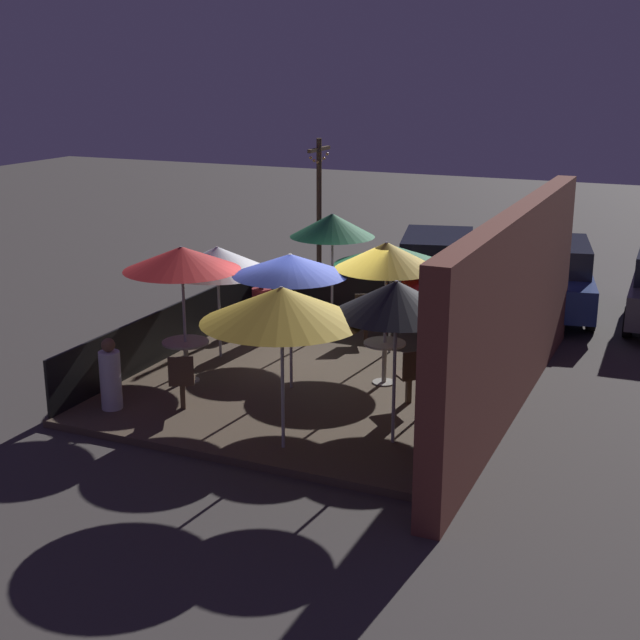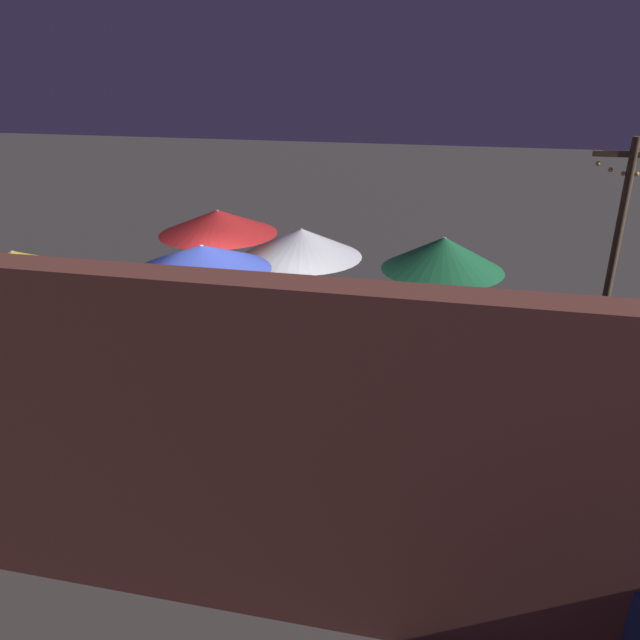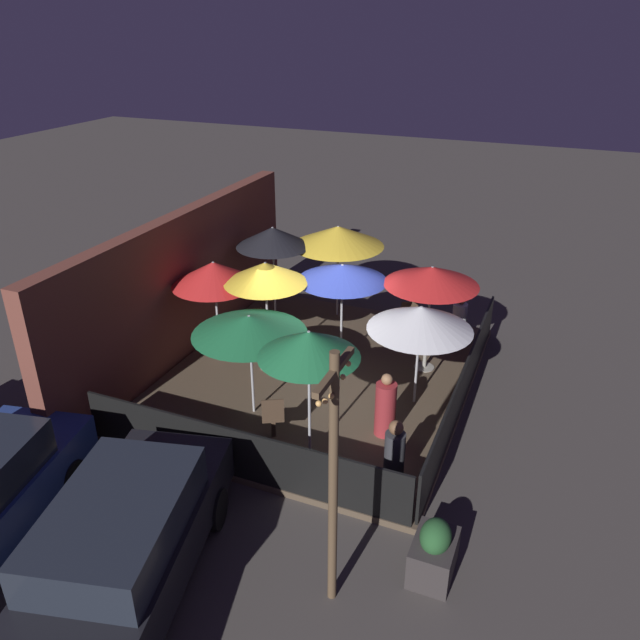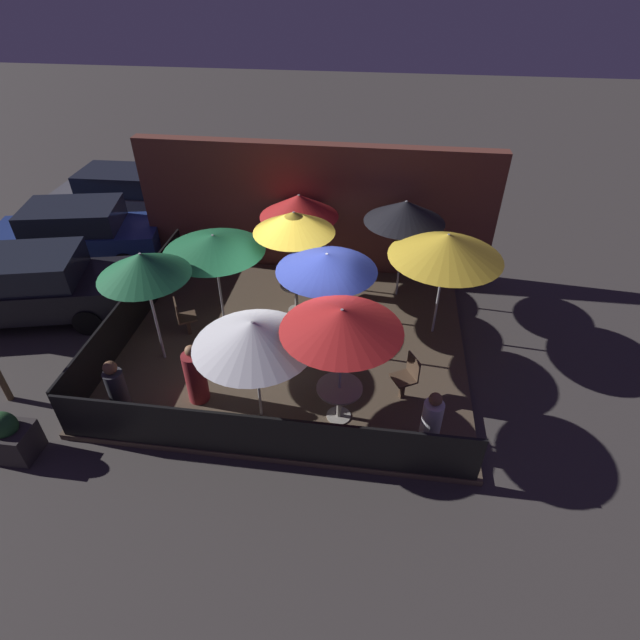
# 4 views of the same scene
# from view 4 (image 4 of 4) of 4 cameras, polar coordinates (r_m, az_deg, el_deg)

# --- Properties ---
(ground_plane) EXTENTS (60.00, 60.00, 0.00)m
(ground_plane) POSITION_cam_4_polar(r_m,az_deg,el_deg) (10.90, -2.99, -2.90)
(ground_plane) COLOR #423D3A
(patio_deck) EXTENTS (7.24, 6.22, 0.12)m
(patio_deck) POSITION_cam_4_polar(r_m,az_deg,el_deg) (10.86, -3.00, -2.66)
(patio_deck) COLOR brown
(patio_deck) RESTS_ON ground_plane
(building_wall) EXTENTS (8.84, 0.36, 3.33)m
(building_wall) POSITION_cam_4_polar(r_m,az_deg,el_deg) (12.83, -0.57, 12.44)
(building_wall) COLOR brown
(building_wall) RESTS_ON ground_plane
(fence_front) EXTENTS (7.04, 0.05, 0.95)m
(fence_front) POSITION_cam_4_polar(r_m,az_deg,el_deg) (8.36, -6.87, -13.10)
(fence_front) COLOR black
(fence_front) RESTS_ON patio_deck
(fence_side_left) EXTENTS (0.05, 6.02, 0.95)m
(fence_side_left) POSITION_cam_4_polar(r_m,az_deg,el_deg) (11.65, -20.67, 1.03)
(fence_side_left) COLOR black
(fence_side_left) RESTS_ON patio_deck
(patio_umbrella_0) EXTENTS (1.99, 1.99, 2.39)m
(patio_umbrella_0) POSITION_cam_4_polar(r_m,az_deg,el_deg) (7.77, 2.50, 0.00)
(patio_umbrella_0) COLOR #B2B2B7
(patio_umbrella_0) RESTS_ON patio_deck
(patio_umbrella_1) EXTENTS (1.75, 1.75, 2.48)m
(patio_umbrella_1) POSITION_cam_4_polar(r_m,az_deg,el_deg) (10.59, -3.01, 11.10)
(patio_umbrella_1) COLOR #B2B2B7
(patio_umbrella_1) RESTS_ON patio_deck
(patio_umbrella_2) EXTENTS (1.71, 1.71, 2.46)m
(patio_umbrella_2) POSITION_cam_4_polar(r_m,az_deg,el_deg) (9.66, -19.64, 5.95)
(patio_umbrella_2) COLOR #B2B2B7
(patio_umbrella_2) RESTS_ON patio_deck
(patio_umbrella_3) EXTENTS (2.29, 2.29, 2.39)m
(patio_umbrella_3) POSITION_cam_4_polar(r_m,az_deg,el_deg) (10.22, 14.30, 8.22)
(patio_umbrella_3) COLOR #B2B2B7
(patio_umbrella_3) RESTS_ON patio_deck
(patio_umbrella_4) EXTENTS (1.84, 1.84, 2.35)m
(patio_umbrella_4) POSITION_cam_4_polar(r_m,az_deg,el_deg) (11.73, -2.42, 12.92)
(patio_umbrella_4) COLOR #B2B2B7
(patio_umbrella_4) RESTS_ON patio_deck
(patio_umbrella_5) EXTENTS (2.03, 2.03, 2.11)m
(patio_umbrella_5) POSITION_cam_4_polar(r_m,az_deg,el_deg) (8.06, -7.64, -1.57)
(patio_umbrella_5) COLOR #B2B2B7
(patio_umbrella_5) RESTS_ON patio_deck
(patio_umbrella_6) EXTENTS (1.81, 1.81, 2.43)m
(patio_umbrella_6) POSITION_cam_4_polar(r_m,az_deg,el_deg) (11.37, 9.72, 12.12)
(patio_umbrella_6) COLOR #B2B2B7
(patio_umbrella_6) RESTS_ON patio_deck
(patio_umbrella_7) EXTENTS (2.16, 2.16, 2.09)m
(patio_umbrella_7) POSITION_cam_4_polar(r_m,az_deg,el_deg) (10.74, -12.09, 8.59)
(patio_umbrella_7) COLOR #B2B2B7
(patio_umbrella_7) RESTS_ON patio_deck
(patio_umbrella_8) EXTENTS (1.93, 1.93, 2.33)m
(patio_umbrella_8) POSITION_cam_4_polar(r_m,az_deg,el_deg) (9.33, 0.77, 6.62)
(patio_umbrella_8) COLOR #B2B2B7
(patio_umbrella_8) RESTS_ON patio_deck
(dining_table_0) EXTENTS (0.81, 0.81, 0.73)m
(dining_table_0) POSITION_cam_4_polar(r_m,az_deg,el_deg) (8.83, 2.22, -8.40)
(dining_table_0) COLOR #9E998E
(dining_table_0) RESTS_ON patio_deck
(dining_table_1) EXTENTS (0.72, 0.72, 0.74)m
(dining_table_1) POSITION_cam_4_polar(r_m,az_deg,el_deg) (11.42, -2.74, 3.50)
(dining_table_1) COLOR #9E998E
(dining_table_1) RESTS_ON patio_deck
(patio_chair_0) EXTENTS (0.57, 0.57, 0.93)m
(patio_chair_0) POSITION_cam_4_polar(r_m,az_deg,el_deg) (11.97, 1.49, 4.89)
(patio_chair_0) COLOR #4C3828
(patio_chair_0) RESTS_ON patio_deck
(patio_chair_1) EXTENTS (0.54, 0.54, 0.90)m
(patio_chair_1) POSITION_cam_4_polar(r_m,az_deg,el_deg) (11.10, -15.34, 0.41)
(patio_chair_1) COLOR #4C3828
(patio_chair_1) RESTS_ON patio_deck
(patio_chair_2) EXTENTS (0.55, 0.55, 0.93)m
(patio_chair_2) POSITION_cam_4_polar(r_m,az_deg,el_deg) (9.37, 9.89, -6.33)
(patio_chair_2) COLOR #4C3828
(patio_chair_2) RESTS_ON patio_deck
(patron_0) EXTENTS (0.54, 0.54, 1.27)m
(patron_0) POSITION_cam_4_polar(r_m,az_deg,el_deg) (9.43, -14.04, -6.23)
(patron_0) COLOR maroon
(patron_0) RESTS_ON patio_deck
(patron_1) EXTENTS (0.44, 0.44, 1.18)m
(patron_1) POSITION_cam_4_polar(r_m,az_deg,el_deg) (8.63, 12.58, -11.31)
(patron_1) COLOR silver
(patron_1) RESTS_ON patio_deck
(patron_2) EXTENTS (0.43, 0.43, 1.22)m
(patron_2) POSITION_cam_4_polar(r_m,az_deg,el_deg) (9.59, -22.12, -7.48)
(patron_2) COLOR #333338
(patron_2) RESTS_ON patio_deck
(planter_box) EXTENTS (0.83, 0.58, 0.94)m
(planter_box) POSITION_cam_4_polar(r_m,az_deg,el_deg) (10.00, -32.10, -11.26)
(planter_box) COLOR #332D2D
(planter_box) RESTS_ON ground_plane
(parked_car_0) EXTENTS (4.80, 2.73, 1.62)m
(parked_car_0) POSITION_cam_4_polar(r_m,az_deg,el_deg) (13.05, -30.48, 3.38)
(parked_car_0) COLOR black
(parked_car_0) RESTS_ON ground_plane
(parked_car_1) EXTENTS (4.57, 2.56, 1.62)m
(parked_car_1) POSITION_cam_4_polar(r_m,az_deg,el_deg) (14.99, -25.97, 8.95)
(parked_car_1) COLOR navy
(parked_car_1) RESTS_ON ground_plane
(parked_car_2) EXTENTS (4.04, 1.89, 1.62)m
(parked_car_2) POSITION_cam_4_polar(r_m,az_deg,el_deg) (16.99, -21.67, 13.17)
(parked_car_2) COLOR #5B5B60
(parked_car_2) RESTS_ON ground_plane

